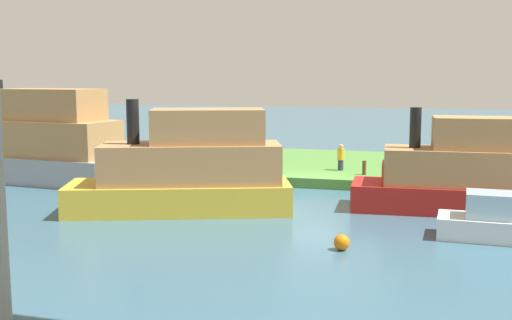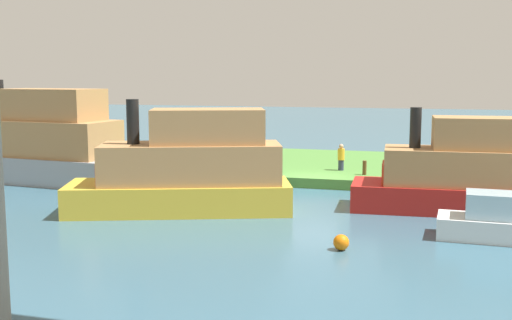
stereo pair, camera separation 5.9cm
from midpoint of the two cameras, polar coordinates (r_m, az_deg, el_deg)
name	(u,v)px [view 1 (the left image)]	position (r m, az deg, el deg)	size (l,w,h in m)	color
ground_plane	(312,189)	(30.13, 5.10, -2.65)	(160.00, 160.00, 0.00)	#386075
grassy_bank	(332,167)	(35.93, 6.92, -0.60)	(80.00, 12.00, 0.50)	#4C8438
person_on_bank	(341,157)	(32.79, 7.74, 0.27)	(0.50, 0.50, 1.39)	#2D334C
mooring_post	(364,168)	(31.50, 9.86, -0.70)	(0.20, 0.20, 0.71)	brown
pontoon_yellow	(187,170)	(24.89, -6.46, -0.95)	(9.29, 5.75, 4.51)	gold
riverboat_paddlewheel	(37,144)	(34.03, -19.55, 1.41)	(10.49, 4.32, 5.23)	#99999E
houseboat_blue	(507,224)	(22.17, 22.03, -5.44)	(4.80, 1.87, 1.58)	white
skiff_small	(463,174)	(26.08, 18.45, -1.19)	(8.30, 3.20, 4.17)	red
marker_buoy	(342,242)	(19.69, 7.79, -7.50)	(0.50, 0.50, 0.50)	orange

